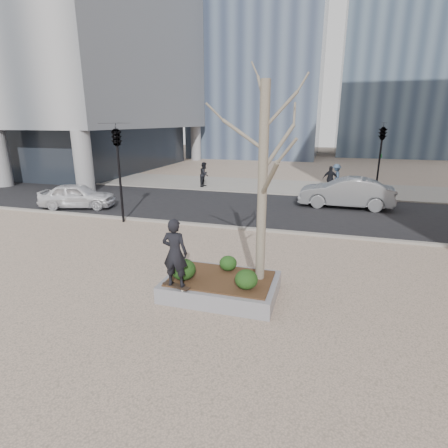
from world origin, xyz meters
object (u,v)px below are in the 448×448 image
(skateboard, at_px, (176,287))
(skateboarder, at_px, (175,253))
(police_car, at_px, (77,196))
(planter, at_px, (221,287))

(skateboard, distance_m, skateboarder, 0.92)
(skateboarder, bearing_deg, skateboard, 180.00)
(skateboard, bearing_deg, police_car, 156.27)
(planter, height_order, skateboarder, skateboarder)
(skateboarder, bearing_deg, police_car, -42.92)
(skateboard, height_order, skateboarder, skateboarder)
(planter, xyz_separation_m, police_car, (-10.35, 7.33, 0.46))
(skateboard, xyz_separation_m, police_car, (-9.40, 8.14, 0.20))
(skateboard, bearing_deg, skateboarder, 0.00)
(planter, bearing_deg, skateboard, -139.22)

